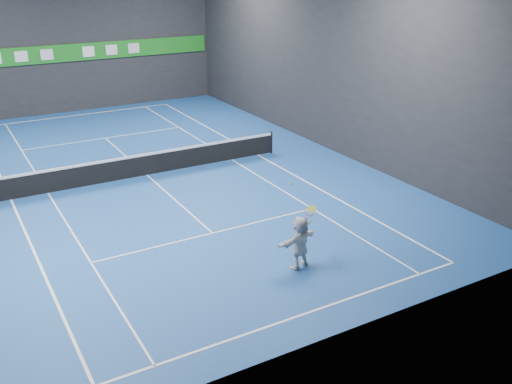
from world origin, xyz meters
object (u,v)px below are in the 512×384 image
player (300,242)px  tennis_net (147,164)px  tennis_ball (291,184)px  tennis_racket (309,213)px

player → tennis_net: 9.83m
player → tennis_ball: bearing=-22.0°
player → tennis_racket: tennis_racket is taller
player → tennis_net: player is taller
tennis_ball → tennis_net: bearing=95.6°
tennis_net → tennis_racket: bearing=-80.6°
tennis_net → tennis_racket: tennis_racket is taller
player → tennis_net: size_ratio=0.13×
tennis_ball → tennis_net: (-0.96, 9.69, -2.19)m
tennis_racket → tennis_ball: bearing=179.8°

